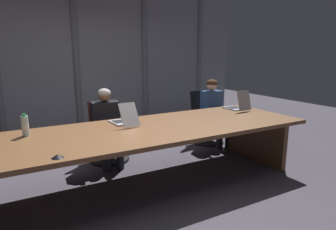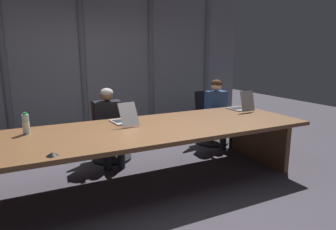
% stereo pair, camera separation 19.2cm
% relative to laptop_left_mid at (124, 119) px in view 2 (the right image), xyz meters
% --- Properties ---
extents(ground_plane, '(14.66, 14.66, 0.00)m').
position_rel_laptop_left_mid_xyz_m(ground_plane, '(-0.01, -0.32, -0.79)').
color(ground_plane, '#47424C').
extents(conference_table, '(4.57, 1.34, 0.73)m').
position_rel_laptop_left_mid_xyz_m(conference_table, '(-0.01, -0.32, -0.19)').
color(conference_table, brown).
rests_on(conference_table, ground_plane).
extents(curtain_backdrop, '(7.33, 0.17, 2.95)m').
position_rel_laptop_left_mid_xyz_m(curtain_backdrop, '(-0.01, 2.41, 0.68)').
color(curtain_backdrop, gray).
rests_on(curtain_backdrop, ground_plane).
extents(laptop_left_mid, '(0.26, 0.51, 0.29)m').
position_rel_laptop_left_mid_xyz_m(laptop_left_mid, '(0.00, 0.00, 0.00)').
color(laptop_left_mid, '#BCBCC1').
rests_on(laptop_left_mid, conference_table).
extents(laptop_center, '(0.25, 0.42, 0.32)m').
position_rel_laptop_left_mid_xyz_m(laptop_center, '(1.95, 0.02, 0.01)').
color(laptop_center, '#A8ADB7').
rests_on(laptop_center, conference_table).
extents(office_chair_left_mid, '(0.60, 0.60, 0.91)m').
position_rel_laptop_left_mid_xyz_m(office_chair_left_mid, '(0.01, 0.76, -0.45)').
color(office_chair_left_mid, '#511E19').
rests_on(office_chair_left_mid, ground_plane).
extents(office_chair_center, '(0.60, 0.60, 0.95)m').
position_rel_laptop_left_mid_xyz_m(office_chair_center, '(1.89, 0.76, -0.44)').
color(office_chair_center, black).
rests_on(office_chair_center, ground_plane).
extents(person_left_mid, '(0.44, 0.57, 1.12)m').
position_rel_laptop_left_mid_xyz_m(person_left_mid, '(-0.04, 0.60, -0.15)').
color(person_left_mid, black).
rests_on(person_left_mid, ground_plane).
extents(person_center, '(0.36, 0.55, 1.17)m').
position_rel_laptop_left_mid_xyz_m(person_center, '(1.95, 0.60, -0.13)').
color(person_center, '#335184').
rests_on(person_center, ground_plane).
extents(water_bottle_primary, '(0.08, 0.08, 0.25)m').
position_rel_laptop_left_mid_xyz_m(water_bottle_primary, '(-1.14, 0.03, 0.06)').
color(water_bottle_primary, silver).
rests_on(water_bottle_primary, conference_table).
extents(conference_mic_left_side, '(0.11, 0.11, 0.03)m').
position_rel_laptop_left_mid_xyz_m(conference_mic_left_side, '(-0.96, -0.88, -0.04)').
color(conference_mic_left_side, black).
rests_on(conference_mic_left_side, conference_table).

